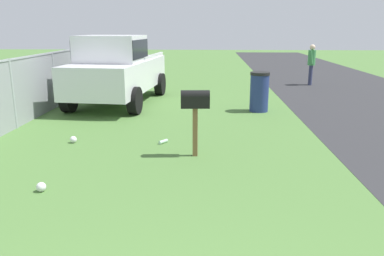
{
  "coord_description": "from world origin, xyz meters",
  "views": [
    {
      "loc": [
        -1.1,
        -0.22,
        2.33
      ],
      "look_at": [
        4.71,
        0.05,
        0.81
      ],
      "focal_mm": 36.24,
      "sensor_mm": 36.0,
      "label": 1
    }
  ],
  "objects": [
    {
      "name": "trash_bin",
      "position": [
        9.78,
        -1.61,
        0.56
      ],
      "size": [
        0.55,
        0.55,
        1.11
      ],
      "color": "navy",
      "rests_on": "ground"
    },
    {
      "name": "mailbox",
      "position": [
        5.77,
        0.05,
        0.99
      ],
      "size": [
        0.23,
        0.53,
        1.23
      ],
      "rotation": [
        0.0,
        0.0,
        0.07
      ],
      "color": "brown",
      "rests_on": "ground"
    },
    {
      "name": "pickup_truck",
      "position": [
        10.72,
        2.65,
        1.1
      ],
      "size": [
        4.95,
        2.52,
        2.09
      ],
      "rotation": [
        0.0,
        0.0,
        3.05
      ],
      "color": "silver",
      "rests_on": "ground"
    },
    {
      "name": "litter_bag_midfield_b",
      "position": [
        4.03,
        2.23,
        0.07
      ],
      "size": [
        0.14,
        0.14,
        0.14
      ],
      "primitive_type": "sphere",
      "color": "silver",
      "rests_on": "ground"
    },
    {
      "name": "litter_bag_far_scatter",
      "position": [
        6.47,
        2.6,
        0.07
      ],
      "size": [
        0.14,
        0.14,
        0.14
      ],
      "primitive_type": "sphere",
      "color": "silver",
      "rests_on": "ground"
    },
    {
      "name": "litter_bottle_midfield_a",
      "position": [
        6.53,
        0.74,
        0.04
      ],
      "size": [
        0.22,
        0.19,
        0.07
      ],
      "primitive_type": "cylinder",
      "rotation": [
        0.0,
        1.57,
        5.64
      ],
      "color": "#B2D8BF",
      "rests_on": "ground"
    },
    {
      "name": "fence_section",
      "position": [
        7.58,
        4.36,
        0.88
      ],
      "size": [
        14.82,
        0.07,
        1.63
      ],
      "color": "#9EA3A8",
      "rests_on": "ground"
    },
    {
      "name": "pedestrian",
      "position": [
        15.05,
        -4.34,
        0.95
      ],
      "size": [
        0.47,
        0.3,
        1.64
      ],
      "rotation": [
        0.0,
        0.0,
        4.37
      ],
      "color": "#2D3351",
      "rests_on": "ground"
    }
  ]
}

